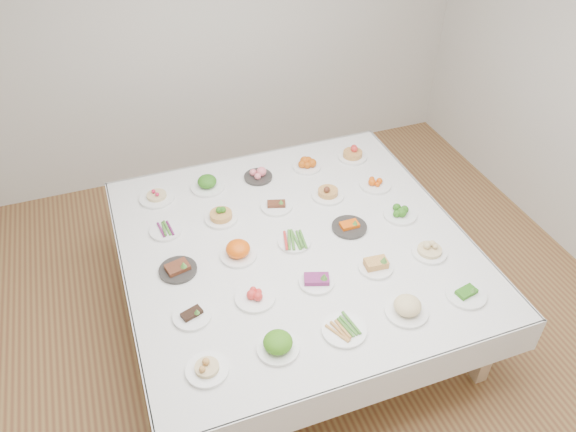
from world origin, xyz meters
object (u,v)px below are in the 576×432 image
object	(u,v)px
dish_12	(294,241)
display_table	(295,249)
dish_0	(207,365)
dish_24	(353,151)

from	to	relation	value
dish_12	display_table	bearing A→B (deg)	32.49
display_table	dish_0	distance (m)	1.20
display_table	dish_0	world-z (taller)	dish_0
dish_0	dish_12	distance (m)	1.18
dish_12	dish_0	bearing A→B (deg)	-135.07
dish_0	dish_12	world-z (taller)	dish_0
dish_0	dish_24	bearing A→B (deg)	44.90
dish_24	display_table	bearing A→B (deg)	-135.03
dish_12	dish_24	size ratio (longest dim) A/B	0.95
dish_0	dish_12	bearing A→B (deg)	44.93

